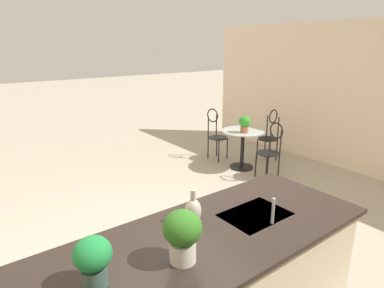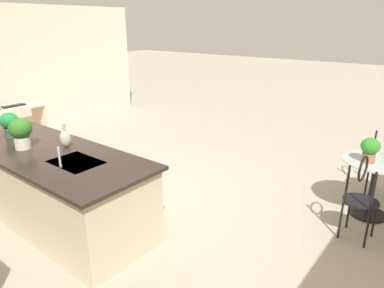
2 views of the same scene
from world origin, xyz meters
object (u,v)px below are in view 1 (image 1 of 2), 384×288
Objects in this scene: potted_plant_counter_far at (93,259)px; chair_toward_desk at (216,132)px; chair_near_window at (270,133)px; potted_plant_counter_near at (183,233)px; chair_by_island at (271,148)px; potted_plant_on_table at (245,123)px; vase_on_counter at (193,210)px; bistro_table at (242,146)px.

chair_toward_desk is at bearing -139.49° from potted_plant_counter_far.
chair_near_window is 2.86× the size of potted_plant_counter_near.
chair_by_island is 3.26× the size of potted_plant_counter_far.
chair_toward_desk is 0.89m from potted_plant_on_table.
potted_plant_counter_near is 0.50m from vase_on_counter.
potted_plant_counter_far is 0.88× the size of potted_plant_counter_near.
chair_toward_desk is 3.43× the size of potted_plant_on_table.
chair_toward_desk is 3.62× the size of vase_on_counter.
potted_plant_counter_far reaches higher than chair_near_window.
vase_on_counter is at bearing 31.89° from chair_near_window.
potted_plant_counter_far is (3.84, 1.85, 0.53)m from chair_by_island.
potted_plant_counter_far is at bearing 33.35° from bistro_table.
chair_near_window and chair_by_island have the same top height.
potted_plant_counter_far is (3.76, 2.42, 0.19)m from potted_plant_on_table.
chair_toward_desk is at bearing -133.74° from vase_on_counter.
potted_plant_counter_near is at bearing 33.16° from chair_near_window.
chair_by_island is 1.39m from chair_toward_desk.
chair_toward_desk reaches higher than bistro_table.
potted_plant_on_table is at bearing -141.57° from potted_plant_counter_near.
chair_by_island is 3.62× the size of vase_on_counter.
chair_near_window is 0.91m from potted_plant_on_table.
vase_on_counter is (-0.35, -0.34, -0.10)m from potted_plant_counter_near.
bistro_table is 2.20× the size of potted_plant_counter_near.
chair_near_window is at bearing -138.66° from chair_by_island.
potted_plant_on_table is at bearing 52.45° from bistro_table.
potted_plant_counter_near is (3.29, 1.98, 0.56)m from chair_by_island.
potted_plant_on_table is 1.06× the size of vase_on_counter.
potted_plant_counter_near is 1.27× the size of vase_on_counter.
chair_near_window is (-0.76, 0.01, 0.13)m from bistro_table.
vase_on_counter is at bearing 37.60° from potted_plant_on_table.
vase_on_counter is (3.70, 2.30, 0.46)m from chair_near_window.
potted_plant_on_table is at bearing -81.40° from chair_by_island.
bistro_table is 2.78× the size of vase_on_counter.
chair_near_window is 1.00× the size of chair_toward_desk.
potted_plant_on_table is 4.47m from potted_plant_counter_far.
chair_by_island is at bearing 98.60° from potted_plant_on_table.
chair_near_window is 1.00× the size of chair_by_island.
vase_on_counter is at bearing -135.48° from potted_plant_counter_near.
chair_by_island is 1.00× the size of chair_toward_desk.
chair_near_window reaches higher than bistro_table.
vase_on_counter is (2.94, 1.64, 0.46)m from chair_by_island.
potted_plant_counter_far is (4.60, 2.52, 0.53)m from chair_near_window.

